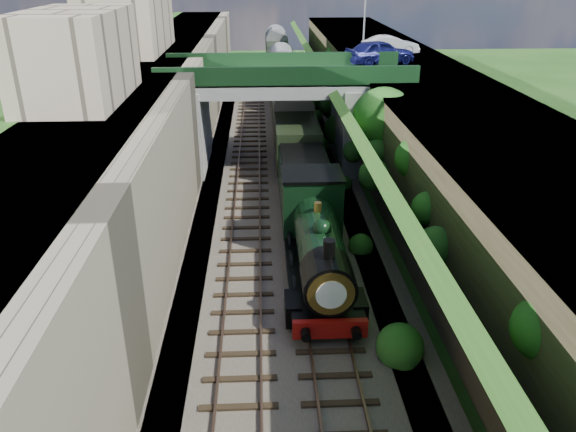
{
  "coord_description": "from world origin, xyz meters",
  "views": [
    {
      "loc": [
        -1.12,
        -12.84,
        12.93
      ],
      "look_at": [
        0.0,
        9.93,
        2.58
      ],
      "focal_mm": 35.0,
      "sensor_mm": 36.0,
      "label": 1
    }
  ],
  "objects_px": {
    "car_silver": "(390,45)",
    "car_blue": "(380,52)",
    "lamppost": "(366,10)",
    "road_bridge": "(292,108)",
    "tree": "(384,121)",
    "locomotive": "(317,243)",
    "tender": "(304,186)"
  },
  "relations": [
    {
      "from": "car_blue",
      "to": "car_silver",
      "type": "xyz_separation_m",
      "value": [
        1.75,
        4.55,
        -0.13
      ]
    },
    {
      "from": "road_bridge",
      "to": "tender",
      "type": "height_order",
      "value": "road_bridge"
    },
    {
      "from": "tender",
      "to": "lamppost",
      "type": "bearing_deg",
      "value": 70.65
    },
    {
      "from": "road_bridge",
      "to": "lamppost",
      "type": "distance_m",
      "value": 12.17
    },
    {
      "from": "road_bridge",
      "to": "tender",
      "type": "relative_size",
      "value": 2.67
    },
    {
      "from": "lamppost",
      "to": "car_blue",
      "type": "distance_m",
      "value": 5.73
    },
    {
      "from": "road_bridge",
      "to": "car_blue",
      "type": "distance_m",
      "value": 8.05
    },
    {
      "from": "tree",
      "to": "car_silver",
      "type": "bearing_deg",
      "value": 77.05
    },
    {
      "from": "car_silver",
      "to": "tender",
      "type": "bearing_deg",
      "value": 147.18
    },
    {
      "from": "car_blue",
      "to": "tender",
      "type": "bearing_deg",
      "value": 132.87
    },
    {
      "from": "car_blue",
      "to": "tender",
      "type": "distance_m",
      "value": 14.39
    },
    {
      "from": "car_silver",
      "to": "locomotive",
      "type": "relative_size",
      "value": 0.43
    },
    {
      "from": "car_silver",
      "to": "car_blue",
      "type": "bearing_deg",
      "value": 152.08
    },
    {
      "from": "lamppost",
      "to": "car_silver",
      "type": "height_order",
      "value": "lamppost"
    },
    {
      "from": "road_bridge",
      "to": "lamppost",
      "type": "height_order",
      "value": "lamppost"
    },
    {
      "from": "road_bridge",
      "to": "tender",
      "type": "distance_m",
      "value": 8.4
    },
    {
      "from": "locomotive",
      "to": "tree",
      "type": "bearing_deg",
      "value": 63.93
    },
    {
      "from": "road_bridge",
      "to": "car_silver",
      "type": "xyz_separation_m",
      "value": [
        8.2,
        8.3,
        2.9
      ]
    },
    {
      "from": "tree",
      "to": "locomotive",
      "type": "xyz_separation_m",
      "value": [
        -4.71,
        -9.63,
        -2.75
      ]
    },
    {
      "from": "car_silver",
      "to": "tree",
      "type": "bearing_deg",
      "value": 160.18
    },
    {
      "from": "tender",
      "to": "road_bridge",
      "type": "bearing_deg",
      "value": 91.83
    },
    {
      "from": "road_bridge",
      "to": "tree",
      "type": "xyz_separation_m",
      "value": [
        4.97,
        -5.76,
        0.57
      ]
    },
    {
      "from": "locomotive",
      "to": "tender",
      "type": "bearing_deg",
      "value": 90.0
    },
    {
      "from": "tree",
      "to": "tender",
      "type": "xyz_separation_m",
      "value": [
        -4.71,
        -2.27,
        -3.03
      ]
    },
    {
      "from": "lamppost",
      "to": "car_blue",
      "type": "xyz_separation_m",
      "value": [
        0.25,
        -5.16,
        -2.46
      ]
    },
    {
      "from": "car_blue",
      "to": "lamppost",
      "type": "bearing_deg",
      "value": -16.67
    },
    {
      "from": "car_silver",
      "to": "tender",
      "type": "distance_m",
      "value": 18.93
    },
    {
      "from": "road_bridge",
      "to": "lamppost",
      "type": "xyz_separation_m",
      "value": [
        6.2,
        8.91,
        5.49
      ]
    },
    {
      "from": "tender",
      "to": "locomotive",
      "type": "bearing_deg",
      "value": -90.0
    },
    {
      "from": "lamppost",
      "to": "tender",
      "type": "bearing_deg",
      "value": -109.35
    },
    {
      "from": "tree",
      "to": "locomotive",
      "type": "relative_size",
      "value": 0.65
    },
    {
      "from": "tree",
      "to": "tender",
      "type": "height_order",
      "value": "tree"
    }
  ]
}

